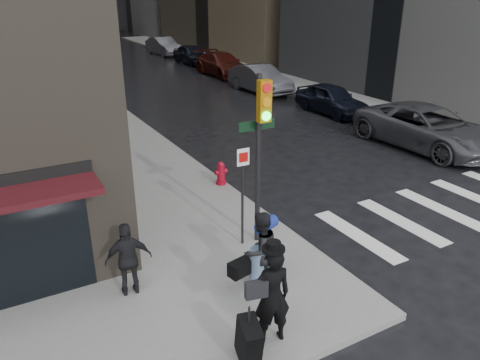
# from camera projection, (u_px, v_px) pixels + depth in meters

# --- Properties ---
(ground) EXTENTS (140.00, 140.00, 0.00)m
(ground) POSITION_uv_depth(u_px,v_px,m) (265.00, 296.00, 9.85)
(ground) COLOR black
(ground) RESTS_ON ground
(sidewalk_left) EXTENTS (4.00, 50.00, 0.15)m
(sidewalk_left) POSITION_uv_depth(u_px,v_px,m) (52.00, 81.00, 31.53)
(sidewalk_left) COLOR slate
(sidewalk_left) RESTS_ON ground
(sidewalk_right) EXTENTS (3.00, 50.00, 0.15)m
(sidewalk_right) POSITION_uv_depth(u_px,v_px,m) (228.00, 65.00, 37.63)
(sidewalk_right) COLOR slate
(sidewalk_right) RESTS_ON ground
(crosswalk) EXTENTS (8.50, 3.00, 0.01)m
(crosswalk) POSITION_uv_depth(u_px,v_px,m) (458.00, 203.00, 14.04)
(crosswalk) COLOR silver
(crosswalk) RESTS_ON ground
(man_overcoat) EXTENTS (1.24, 0.98, 2.04)m
(man_overcoat) POSITION_uv_depth(u_px,v_px,m) (267.00, 304.00, 8.02)
(man_overcoat) COLOR black
(man_overcoat) RESTS_ON ground
(man_jeans) EXTENTS (1.24, 0.81, 1.70)m
(man_jeans) POSITION_uv_depth(u_px,v_px,m) (260.00, 250.00, 9.65)
(man_jeans) COLOR black
(man_jeans) RESTS_ON ground
(man_greycoat) EXTENTS (0.99, 0.54, 1.60)m
(man_greycoat) POSITION_uv_depth(u_px,v_px,m) (129.00, 259.00, 9.42)
(man_greycoat) COLOR black
(man_greycoat) RESTS_ON ground
(traffic_light) EXTENTS (1.03, 0.47, 4.13)m
(traffic_light) POSITION_uv_depth(u_px,v_px,m) (259.00, 139.00, 10.63)
(traffic_light) COLOR black
(traffic_light) RESTS_ON ground
(fire_hydrant) EXTENTS (0.42, 0.33, 0.75)m
(fire_hydrant) POSITION_uv_depth(u_px,v_px,m) (221.00, 174.00, 14.89)
(fire_hydrant) COLOR maroon
(fire_hydrant) RESTS_ON ground
(parked_car_0) EXTENTS (3.01, 6.09, 1.66)m
(parked_car_0) POSITION_uv_depth(u_px,v_px,m) (427.00, 127.00, 18.54)
(parked_car_0) COLOR #3C3C41
(parked_car_0) RESTS_ON ground
(parked_car_1) EXTENTS (1.79, 4.36, 1.48)m
(parked_car_1) POSITION_uv_depth(u_px,v_px,m) (331.00, 99.00, 23.60)
(parked_car_1) COLOR black
(parked_car_1) RESTS_ON ground
(parked_car_2) EXTENTS (1.96, 4.94, 1.60)m
(parked_car_2) POSITION_uv_depth(u_px,v_px,m) (260.00, 79.00, 28.30)
(parked_car_2) COLOR #424247
(parked_car_2) RESTS_ON ground
(parked_car_3) EXTENTS (2.30, 5.55, 1.60)m
(parked_car_3) POSITION_uv_depth(u_px,v_px,m) (222.00, 64.00, 33.48)
(parked_car_3) COLOR #3A100B
(parked_car_3) RESTS_ON ground
(parked_car_4) EXTENTS (1.86, 4.47, 1.52)m
(parked_car_4) POSITION_uv_depth(u_px,v_px,m) (191.00, 54.00, 38.57)
(parked_car_4) COLOR black
(parked_car_4) RESTS_ON ground
(parked_car_5) EXTENTS (2.04, 4.93, 1.59)m
(parked_car_5) POSITION_uv_depth(u_px,v_px,m) (164.00, 46.00, 43.43)
(parked_car_5) COLOR #525257
(parked_car_5) RESTS_ON ground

